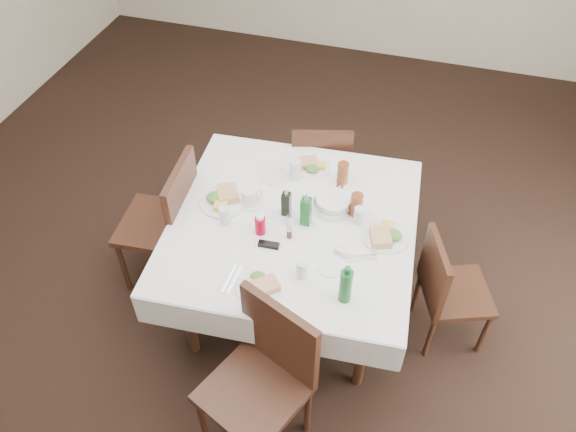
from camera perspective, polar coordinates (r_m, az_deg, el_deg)
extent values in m
plane|color=black|center=(3.91, -2.58, -8.19)|extent=(7.00, 7.00, 0.00)
cylinder|color=black|center=(3.43, -10.08, -10.00)|extent=(0.06, 0.06, 0.72)
cylinder|color=black|center=(4.05, -5.21, 1.81)|extent=(0.06, 0.06, 0.72)
cylinder|color=black|center=(3.28, 7.60, -13.29)|extent=(0.06, 0.06, 0.72)
cylinder|color=black|center=(3.93, 9.46, -0.46)|extent=(0.06, 0.06, 0.72)
cube|color=black|center=(3.33, 0.47, -0.87)|extent=(1.39, 1.39, 0.03)
cube|color=white|center=(3.32, 0.47, -0.62)|extent=(1.53, 1.53, 0.01)
cube|color=white|center=(3.91, 2.67, 5.64)|extent=(1.42, 0.11, 0.22)
cube|color=white|center=(2.97, -2.49, -11.84)|extent=(1.42, 0.11, 0.22)
cube|color=white|center=(3.37, 12.42, -3.79)|extent=(0.11, 1.42, 0.22)
cube|color=white|center=(3.57, -10.81, -0.06)|extent=(0.11, 1.42, 0.22)
cube|color=black|center=(4.21, 3.24, 5.16)|extent=(0.51, 0.51, 0.04)
cube|color=black|center=(3.92, 3.43, 5.90)|extent=(0.41, 0.15, 0.45)
cylinder|color=black|center=(4.50, 5.38, 4.53)|extent=(0.03, 0.03, 0.42)
cylinder|color=black|center=(4.23, 5.59, 1.35)|extent=(0.03, 0.03, 0.42)
cylinder|color=black|center=(4.48, 0.79, 4.62)|extent=(0.03, 0.03, 0.42)
cylinder|color=black|center=(4.22, 0.73, 1.43)|extent=(0.03, 0.03, 0.42)
cube|color=black|center=(3.00, -3.53, -17.47)|extent=(0.61, 0.61, 0.04)
cube|color=black|center=(2.85, -0.84, -12.22)|extent=(0.45, 0.22, 0.51)
cylinder|color=black|center=(3.23, -8.72, -19.68)|extent=(0.04, 0.04, 0.48)
cylinder|color=black|center=(3.35, -3.62, -14.98)|extent=(0.04, 0.04, 0.48)
cylinder|color=black|center=(3.22, 2.04, -18.99)|extent=(0.04, 0.04, 0.48)
cube|color=black|center=(3.58, 16.72, -7.47)|extent=(0.51, 0.51, 0.04)
cube|color=black|center=(3.36, 14.60, -5.55)|extent=(0.17, 0.38, 0.43)
cylinder|color=black|center=(3.70, 19.31, -11.15)|extent=(0.03, 0.03, 0.40)
cylinder|color=black|center=(3.60, 14.22, -11.79)|extent=(0.03, 0.03, 0.40)
cylinder|color=black|center=(3.88, 17.78, -7.04)|extent=(0.03, 0.03, 0.40)
cylinder|color=black|center=(3.78, 12.95, -7.52)|extent=(0.03, 0.03, 0.40)
cube|color=black|center=(3.79, -13.16, -0.82)|extent=(0.51, 0.51, 0.04)
cube|color=black|center=(3.54, -10.65, 1.53)|extent=(0.08, 0.47, 0.51)
cylinder|color=black|center=(4.15, -14.20, -0.71)|extent=(0.04, 0.04, 0.48)
cylinder|color=black|center=(4.02, -8.91, -1.57)|extent=(0.04, 0.04, 0.48)
cylinder|color=black|center=(3.92, -16.38, -4.89)|extent=(0.04, 0.04, 0.48)
cylinder|color=black|center=(3.78, -10.81, -5.98)|extent=(0.04, 0.04, 0.48)
cylinder|color=white|center=(3.66, 2.52, 4.95)|extent=(0.23, 0.23, 0.01)
cube|color=tan|center=(3.66, 2.03, 5.48)|extent=(0.15, 0.14, 0.04)
cube|color=yellow|center=(3.65, 3.21, 5.14)|extent=(0.09, 0.07, 0.03)
ellipsoid|color=#346326|center=(3.62, 2.47, 4.86)|extent=(0.09, 0.08, 0.04)
cylinder|color=white|center=(2.99, -2.98, -7.21)|extent=(0.25, 0.25, 0.01)
cube|color=tan|center=(2.96, -2.26, -7.11)|extent=(0.16, 0.16, 0.04)
cube|color=yellow|center=(2.98, -3.89, -7.01)|extent=(0.10, 0.09, 0.03)
ellipsoid|color=#346326|center=(3.00, -3.06, -6.26)|extent=(0.09, 0.08, 0.04)
cylinder|color=white|center=(3.27, 9.81, -2.06)|extent=(0.27, 0.27, 0.01)
cube|color=tan|center=(3.22, 9.39, -2.13)|extent=(0.15, 0.17, 0.05)
cube|color=yellow|center=(3.29, 10.03, -1.15)|extent=(0.07, 0.09, 0.04)
ellipsoid|color=#346326|center=(3.25, 10.65, -1.88)|extent=(0.10, 0.09, 0.05)
cylinder|color=white|center=(3.44, -6.61, 1.44)|extent=(0.29, 0.29, 0.01)
cube|color=tan|center=(3.45, -6.16, 2.28)|extent=(0.18, 0.19, 0.05)
cube|color=yellow|center=(3.39, -6.83, 1.14)|extent=(0.09, 0.11, 0.04)
ellipsoid|color=#346326|center=(3.43, -7.43, 1.89)|extent=(0.11, 0.10, 0.05)
cylinder|color=white|center=(3.59, -1.25, 4.00)|extent=(0.18, 0.18, 0.01)
cylinder|color=white|center=(3.08, 4.36, -5.28)|extent=(0.14, 0.14, 0.01)
cylinder|color=silver|center=(3.55, 0.73, 4.73)|extent=(0.07, 0.07, 0.14)
cylinder|color=silver|center=(3.00, 1.41, -5.44)|extent=(0.06, 0.06, 0.11)
cylinder|color=silver|center=(3.29, 7.21, 0.06)|extent=(0.06, 0.06, 0.11)
cylinder|color=silver|center=(3.29, -6.44, 0.08)|extent=(0.06, 0.06, 0.11)
cylinder|color=brown|center=(3.53, 5.58, 4.37)|extent=(0.07, 0.07, 0.15)
cylinder|color=brown|center=(3.33, 6.96, 1.15)|extent=(0.07, 0.07, 0.15)
cylinder|color=silver|center=(3.39, 4.57, 1.10)|extent=(0.23, 0.23, 0.04)
cylinder|color=white|center=(3.37, 4.60, 1.49)|extent=(0.21, 0.21, 0.05)
cube|color=black|center=(3.30, -0.18, 1.23)|extent=(0.05, 0.05, 0.16)
cone|color=silver|center=(3.23, -0.18, 2.54)|extent=(0.03, 0.03, 0.04)
cube|color=#155C22|center=(3.24, 1.84, 0.47)|extent=(0.06, 0.06, 0.19)
cone|color=silver|center=(3.16, 1.89, 2.02)|extent=(0.03, 0.03, 0.05)
cylinder|color=#B50019|center=(3.22, -2.84, -0.94)|extent=(0.06, 0.06, 0.12)
cylinder|color=white|center=(3.17, -2.88, -0.08)|extent=(0.05, 0.05, 0.02)
cylinder|color=white|center=(3.27, 0.04, -0.55)|extent=(0.03, 0.03, 0.07)
cylinder|color=silver|center=(3.24, 0.04, -0.08)|extent=(0.03, 0.03, 0.01)
cylinder|color=#453325|center=(3.21, 0.14, -1.79)|extent=(0.03, 0.03, 0.06)
cylinder|color=silver|center=(3.18, 0.14, -1.36)|extent=(0.03, 0.03, 0.01)
cylinder|color=white|center=(3.42, -3.86, 1.33)|extent=(0.15, 0.15, 0.01)
cylinder|color=white|center=(3.39, -3.91, 1.99)|extent=(0.09, 0.09, 0.10)
cylinder|color=black|center=(3.36, -3.93, 2.41)|extent=(0.08, 0.08, 0.01)
torus|color=white|center=(3.40, -3.05, 2.31)|extent=(0.05, 0.05, 0.06)
cube|color=black|center=(3.17, -1.97, -2.93)|extent=(0.12, 0.05, 0.03)
cylinder|color=#155C22|center=(2.88, 5.87, -7.09)|extent=(0.07, 0.07, 0.21)
cylinder|color=#155C22|center=(2.78, 6.06, -5.51)|extent=(0.03, 0.03, 0.04)
cube|color=white|center=(3.14, 5.49, -3.59)|extent=(0.09, 0.07, 0.04)
cube|color=pink|center=(3.14, 5.50, -3.51)|extent=(0.07, 0.05, 0.02)
cube|color=silver|center=(3.59, 5.24, 3.74)|extent=(0.03, 0.18, 0.01)
cube|color=silver|center=(3.59, 5.68, 3.67)|extent=(0.03, 0.18, 0.01)
cube|color=silver|center=(3.04, -5.43, -6.47)|extent=(0.02, 0.20, 0.01)
cube|color=silver|center=(3.04, -5.98, -6.32)|extent=(0.02, 0.20, 0.01)
cube|color=silver|center=(3.14, 7.60, -4.43)|extent=(0.16, 0.08, 0.01)
cube|color=silver|center=(3.16, 7.51, -4.06)|extent=(0.16, 0.08, 0.01)
cube|color=silver|center=(3.52, -5.78, 2.63)|extent=(0.16, 0.08, 0.01)
cube|color=silver|center=(3.51, -6.07, 2.41)|extent=(0.16, 0.08, 0.01)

